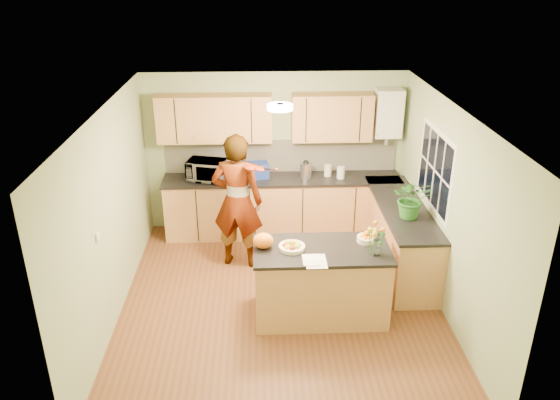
{
  "coord_description": "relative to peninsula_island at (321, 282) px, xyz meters",
  "views": [
    {
      "loc": [
        -0.25,
        -5.83,
        4.01
      ],
      "look_at": [
        0.01,
        0.5,
        1.21
      ],
      "focal_mm": 35.0,
      "sensor_mm": 36.0,
      "label": 1
    }
  ],
  "objects": [
    {
      "name": "jar_white",
      "position": [
        0.53,
        2.16,
        0.57
      ],
      "size": [
        0.14,
        0.14,
        0.18
      ],
      "primitive_type": "cylinder",
      "rotation": [
        0.0,
        0.0,
        -0.24
      ],
      "color": "white",
      "rests_on": "back_counter"
    },
    {
      "name": "blue_box",
      "position": [
        -0.73,
        2.23,
        0.6
      ],
      "size": [
        0.34,
        0.28,
        0.24
      ],
      "primitive_type": "cube",
      "rotation": [
        0.0,
        0.0,
        0.2
      ],
      "color": "navy",
      "rests_on": "back_counter"
    },
    {
      "name": "violinist",
      "position": [
        -1.02,
        1.28,
        0.51
      ],
      "size": [
        0.79,
        0.6,
        1.93
      ],
      "primitive_type": "imported",
      "rotation": [
        0.0,
        0.0,
        2.93
      ],
      "color": "tan",
      "rests_on": "floor"
    },
    {
      "name": "floor",
      "position": [
        -0.47,
        0.27,
        -0.46
      ],
      "size": [
        4.5,
        4.5,
        0.0
      ],
      "primitive_type": "plane",
      "color": "brown",
      "rests_on": "ground"
    },
    {
      "name": "papers",
      "position": [
        -0.1,
        -0.3,
        0.46
      ],
      "size": [
        0.24,
        0.32,
        0.01
      ],
      "primitive_type": "cube",
      "color": "white",
      "rests_on": "peninsula_island"
    },
    {
      "name": "back_counter",
      "position": [
        -0.37,
        2.22,
        0.01
      ],
      "size": [
        3.64,
        0.62,
        0.94
      ],
      "color": "#B47748",
      "rests_on": "floor"
    },
    {
      "name": "wall_right",
      "position": [
        1.53,
        0.27,
        0.79
      ],
      "size": [
        0.02,
        4.5,
        2.5
      ],
      "primitive_type": "cube",
      "color": "#99B07D",
      "rests_on": "floor"
    },
    {
      "name": "violin",
      "position": [
        -0.82,
        1.06,
        1.09
      ],
      "size": [
        0.57,
        0.5,
        0.14
      ],
      "primitive_type": null,
      "rotation": [
        0.17,
        0.0,
        -0.61
      ],
      "color": "#591905",
      "rests_on": "violinist"
    },
    {
      "name": "wall_back",
      "position": [
        -0.47,
        2.52,
        0.79
      ],
      "size": [
        4.0,
        0.02,
        2.5
      ],
      "primitive_type": "cube",
      "color": "#99B07D",
      "rests_on": "floor"
    },
    {
      "name": "potted_plant",
      "position": [
        1.23,
        0.75,
        0.74
      ],
      "size": [
        0.55,
        0.5,
        0.53
      ],
      "primitive_type": "imported",
      "rotation": [
        0.0,
        0.0,
        -0.19
      ],
      "color": "#2A6E24",
      "rests_on": "right_counter"
    },
    {
      "name": "wall_left",
      "position": [
        -2.47,
        0.27,
        0.79
      ],
      "size": [
        0.02,
        4.5,
        2.5
      ],
      "primitive_type": "cube",
      "color": "#99B07D",
      "rests_on": "floor"
    },
    {
      "name": "upper_cabinets",
      "position": [
        -0.64,
        2.35,
        1.39
      ],
      "size": [
        3.2,
        0.34,
        0.7
      ],
      "color": "#B47748",
      "rests_on": "wall_back"
    },
    {
      "name": "peninsula_island",
      "position": [
        0.0,
        0.0,
        0.0
      ],
      "size": [
        1.6,
        0.82,
        0.92
      ],
      "color": "#B47748",
      "rests_on": "floor"
    },
    {
      "name": "light_switch",
      "position": [
        -2.45,
        -0.33,
        0.84
      ],
      "size": [
        0.02,
        0.09,
        0.09
      ],
      "primitive_type": "cube",
      "color": "white",
      "rests_on": "wall_left"
    },
    {
      "name": "right_counter",
      "position": [
        1.23,
        1.12,
        0.01
      ],
      "size": [
        0.62,
        2.24,
        0.94
      ],
      "color": "#B47748",
      "rests_on": "floor"
    },
    {
      "name": "window_right",
      "position": [
        1.53,
        0.87,
        1.09
      ],
      "size": [
        0.01,
        1.3,
        1.05
      ],
      "color": "white",
      "rests_on": "wall_right"
    },
    {
      "name": "ceiling_lamp",
      "position": [
        -0.47,
        0.57,
        2.0
      ],
      "size": [
        0.3,
        0.3,
        0.07
      ],
      "color": "#FFEABF",
      "rests_on": "ceiling"
    },
    {
      "name": "orange_bag",
      "position": [
        -0.68,
        0.05,
        0.55
      ],
      "size": [
        0.26,
        0.22,
        0.18
      ],
      "primitive_type": "ellipsoid",
      "rotation": [
        0.0,
        0.0,
        0.07
      ],
      "color": "orange",
      "rests_on": "peninsula_island"
    },
    {
      "name": "wall_front",
      "position": [
        -0.47,
        -1.98,
        0.79
      ],
      "size": [
        4.0,
        0.02,
        2.5
      ],
      "primitive_type": "cube",
      "color": "#99B07D",
      "rests_on": "floor"
    },
    {
      "name": "splashback",
      "position": [
        -0.37,
        2.5,
        0.74
      ],
      "size": [
        3.6,
        0.02,
        0.52
      ],
      "primitive_type": "cube",
      "color": "beige",
      "rests_on": "back_counter"
    },
    {
      "name": "flower_vase",
      "position": [
        0.6,
        -0.18,
        0.74
      ],
      "size": [
        0.23,
        0.23,
        0.43
      ],
      "rotation": [
        0.0,
        0.0,
        -0.25
      ],
      "color": "silver",
      "rests_on": "peninsula_island"
    },
    {
      "name": "kettle",
      "position": [
        -0.0,
        2.19,
        0.61
      ],
      "size": [
        0.18,
        0.18,
        0.33
      ],
      "rotation": [
        0.0,
        0.0,
        -0.36
      ],
      "color": "silver",
      "rests_on": "back_counter"
    },
    {
      "name": "boiler",
      "position": [
        1.23,
        2.36,
        1.44
      ],
      "size": [
        0.4,
        0.3,
        0.86
      ],
      "color": "white",
      "rests_on": "wall_back"
    },
    {
      "name": "ceiling",
      "position": [
        -0.47,
        0.27,
        2.04
      ],
      "size": [
        4.0,
        4.5,
        0.02
      ],
      "primitive_type": "cube",
      "color": "white",
      "rests_on": "wall_back"
    },
    {
      "name": "microwave",
      "position": [
        -1.51,
        2.18,
        0.63
      ],
      "size": [
        0.63,
        0.5,
        0.31
      ],
      "primitive_type": "imported",
      "rotation": [
        0.0,
        0.0,
        -0.23
      ],
      "color": "white",
      "rests_on": "back_counter"
    },
    {
      "name": "orange_bowl",
      "position": [
        0.55,
        0.15,
        0.51
      ],
      "size": [
        0.23,
        0.23,
        0.13
      ],
      "color": "beige",
      "rests_on": "peninsula_island"
    },
    {
      "name": "fruit_dish",
      "position": [
        -0.35,
        0.0,
        0.5
      ],
      "size": [
        0.31,
        0.31,
        0.11
      ],
      "color": "beige",
      "rests_on": "peninsula_island"
    },
    {
      "name": "jar_cream",
      "position": [
        0.34,
        2.27,
        0.57
      ],
      "size": [
        0.12,
        0.12,
        0.18
      ],
      "primitive_type": "cylinder",
      "rotation": [
        0.0,
        0.0,
        0.07
      ],
      "color": "beige",
      "rests_on": "back_counter"
    }
  ]
}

